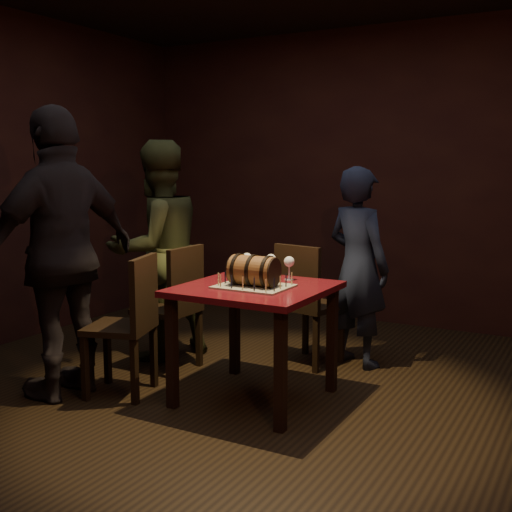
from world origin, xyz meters
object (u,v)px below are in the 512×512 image
object	(u,v)px
barrel_cake	(254,271)
pint_of_ale	(257,269)
wine_glass_left	(247,259)
chair_back	(305,298)
chair_left_rear	(175,301)
chair_left_front	(130,318)
person_back	(358,267)
wine_glass_mid	(271,260)
person_left_rear	(157,250)
person_left_front	(63,253)
wine_glass_right	(289,263)
pub_table	(255,303)

from	to	relation	value
barrel_cake	pint_of_ale	size ratio (longest dim) A/B	2.35
wine_glass_left	chair_back	size ratio (longest dim) A/B	0.17
chair_left_rear	chair_left_front	world-z (taller)	same
barrel_cake	person_back	distance (m)	1.12
barrel_cake	chair_back	world-z (taller)	barrel_cake
wine_glass_mid	chair_left_rear	distance (m)	0.82
person_left_rear	person_left_front	distance (m)	1.00
chair_left_front	person_left_rear	xyz separation A→B (m)	(-0.38, 0.79, 0.33)
pint_of_ale	chair_left_front	size ratio (longest dim) A/B	0.16
chair_left_rear	wine_glass_mid	bearing A→B (deg)	8.13
wine_glass_left	chair_left_rear	bearing A→B (deg)	-172.69
barrel_cake	person_back	size ratio (longest dim) A/B	0.23
chair_back	person_back	bearing A→B (deg)	35.19
person_left_front	chair_left_front	bearing A→B (deg)	124.80
wine_glass_right	barrel_cake	bearing A→B (deg)	-103.37
chair_left_rear	person_left_front	world-z (taller)	person_left_front
pub_table	wine_glass_right	bearing A→B (deg)	71.48
chair_back	person_left_front	bearing A→B (deg)	-130.31
wine_glass_right	person_left_rear	size ratio (longest dim) A/B	0.09
chair_left_front	chair_left_rear	bearing A→B (deg)	94.55
barrel_cake	chair_back	distance (m)	0.91
wine_glass_left	chair_left_front	bearing A→B (deg)	-129.85
barrel_cake	pint_of_ale	bearing A→B (deg)	115.32
pub_table	chair_back	xyz separation A→B (m)	(-0.01, 0.79, -0.12)
pub_table	wine_glass_mid	distance (m)	0.41
chair_back	person_left_rear	bearing A→B (deg)	-163.72
chair_left_rear	wine_glass_right	bearing A→B (deg)	4.17
chair_left_rear	person_left_front	size ratio (longest dim) A/B	0.49
wine_glass_right	pint_of_ale	size ratio (longest dim) A/B	1.07
chair_left_front	person_left_front	world-z (taller)	person_left_front
wine_glass_mid	pint_of_ale	bearing A→B (deg)	-108.54
wine_glass_mid	chair_left_front	distance (m)	1.02
wine_glass_right	pint_of_ale	distance (m)	0.22
barrel_cake	chair_left_front	xyz separation A→B (m)	(-0.77, -0.28, -0.33)
person_back	person_left_front	size ratio (longest dim) A/B	0.79
person_back	chair_left_rear	bearing A→B (deg)	57.12
pub_table	person_left_front	world-z (taller)	person_left_front
wine_glass_mid	chair_left_front	world-z (taller)	chair_left_front
chair_back	person_back	size ratio (longest dim) A/B	0.62
pint_of_ale	chair_left_front	world-z (taller)	chair_left_front
barrel_cake	person_back	world-z (taller)	person_back
chair_back	person_left_rear	xyz separation A→B (m)	(-1.12, -0.33, 0.33)
pub_table	person_left_rear	bearing A→B (deg)	157.70
chair_left_front	wine_glass_left	bearing A→B (deg)	50.15
pub_table	wine_glass_right	world-z (taller)	wine_glass_right
chair_back	chair_left_rear	world-z (taller)	same
wine_glass_mid	wine_glass_right	size ratio (longest dim) A/B	1.00
person_back	person_left_front	bearing A→B (deg)	68.49
chair_left_rear	person_back	distance (m)	1.39
person_left_front	pub_table	bearing A→B (deg)	121.73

